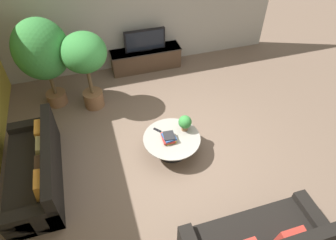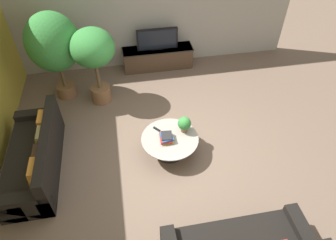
{
  "view_description": "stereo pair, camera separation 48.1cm",
  "coord_description": "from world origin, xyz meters",
  "px_view_note": "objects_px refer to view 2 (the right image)",
  "views": [
    {
      "loc": [
        -1.24,
        -3.67,
        4.47
      ],
      "look_at": [
        -0.02,
        0.28,
        0.55
      ],
      "focal_mm": 32.0,
      "sensor_mm": 36.0,
      "label": 1
    },
    {
      "loc": [
        -0.77,
        -3.78,
        4.47
      ],
      "look_at": [
        -0.02,
        0.28,
        0.55
      ],
      "focal_mm": 32.0,
      "sensor_mm": 36.0,
      "label": 2
    }
  ],
  "objects_px": {
    "media_console": "(158,58)",
    "coffee_table": "(170,142)",
    "potted_palm_tall": "(53,44)",
    "potted_palm_corner": "(93,53)",
    "couch_by_wall": "(36,158)",
    "television": "(157,39)",
    "potted_plant_tabletop": "(184,124)"
  },
  "relations": [
    {
      "from": "media_console",
      "to": "potted_palm_tall",
      "type": "xyz_separation_m",
      "value": [
        -2.29,
        -0.8,
        1.06
      ]
    },
    {
      "from": "media_console",
      "to": "coffee_table",
      "type": "xyz_separation_m",
      "value": [
        -0.24,
        -2.97,
        -0.01
      ]
    },
    {
      "from": "media_console",
      "to": "potted_plant_tabletop",
      "type": "distance_m",
      "value": 2.85
    },
    {
      "from": "coffee_table",
      "to": "potted_palm_tall",
      "type": "distance_m",
      "value": 3.18
    },
    {
      "from": "media_console",
      "to": "couch_by_wall",
      "type": "relative_size",
      "value": 0.84
    },
    {
      "from": "potted_palm_tall",
      "to": "potted_plant_tabletop",
      "type": "distance_m",
      "value": 3.21
    },
    {
      "from": "potted_palm_tall",
      "to": "potted_plant_tabletop",
      "type": "height_order",
      "value": "potted_palm_tall"
    },
    {
      "from": "media_console",
      "to": "coffee_table",
      "type": "relative_size",
      "value": 1.68
    },
    {
      "from": "coffee_table",
      "to": "potted_plant_tabletop",
      "type": "height_order",
      "value": "potted_plant_tabletop"
    },
    {
      "from": "coffee_table",
      "to": "couch_by_wall",
      "type": "relative_size",
      "value": 0.5
    },
    {
      "from": "television",
      "to": "potted_palm_tall",
      "type": "xyz_separation_m",
      "value": [
        -2.29,
        -0.79,
        0.53
      ]
    },
    {
      "from": "potted_plant_tabletop",
      "to": "potted_palm_corner",
      "type": "bearing_deg",
      "value": 132.51
    },
    {
      "from": "coffee_table",
      "to": "potted_plant_tabletop",
      "type": "distance_m",
      "value": 0.45
    },
    {
      "from": "couch_by_wall",
      "to": "potted_palm_corner",
      "type": "xyz_separation_m",
      "value": [
        1.18,
        1.79,
        0.97
      ]
    },
    {
      "from": "media_console",
      "to": "potted_palm_tall",
      "type": "relative_size",
      "value": 0.89
    },
    {
      "from": "coffee_table",
      "to": "potted_plant_tabletop",
      "type": "bearing_deg",
      "value": 24.66
    },
    {
      "from": "potted_palm_tall",
      "to": "potted_palm_corner",
      "type": "relative_size",
      "value": 1.14
    },
    {
      "from": "potted_palm_tall",
      "to": "coffee_table",
      "type": "bearing_deg",
      "value": -46.65
    },
    {
      "from": "media_console",
      "to": "television",
      "type": "bearing_deg",
      "value": -90.0
    },
    {
      "from": "potted_palm_tall",
      "to": "potted_palm_corner",
      "type": "distance_m",
      "value": 0.87
    },
    {
      "from": "television",
      "to": "potted_palm_corner",
      "type": "relative_size",
      "value": 0.58
    },
    {
      "from": "potted_plant_tabletop",
      "to": "potted_palm_tall",
      "type": "bearing_deg",
      "value": 139.16
    },
    {
      "from": "couch_by_wall",
      "to": "potted_palm_corner",
      "type": "height_order",
      "value": "potted_palm_corner"
    },
    {
      "from": "potted_palm_corner",
      "to": "coffee_table",
      "type": "bearing_deg",
      "value": -55.66
    },
    {
      "from": "potted_palm_corner",
      "to": "potted_palm_tall",
      "type": "bearing_deg",
      "value": 157.08
    },
    {
      "from": "television",
      "to": "couch_by_wall",
      "type": "relative_size",
      "value": 0.48
    },
    {
      "from": "television",
      "to": "couch_by_wall",
      "type": "distance_m",
      "value": 3.99
    },
    {
      "from": "couch_by_wall",
      "to": "potted_palm_corner",
      "type": "bearing_deg",
      "value": 146.59
    },
    {
      "from": "couch_by_wall",
      "to": "potted_plant_tabletop",
      "type": "xyz_separation_m",
      "value": [
        2.74,
        0.09,
        0.28
      ]
    },
    {
      "from": "television",
      "to": "couch_by_wall",
      "type": "height_order",
      "value": "television"
    },
    {
      "from": "potted_palm_tall",
      "to": "potted_palm_corner",
      "type": "bearing_deg",
      "value": -22.92
    },
    {
      "from": "potted_palm_tall",
      "to": "potted_palm_corner",
      "type": "xyz_separation_m",
      "value": [
        0.8,
        -0.34,
        -0.09
      ]
    }
  ]
}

